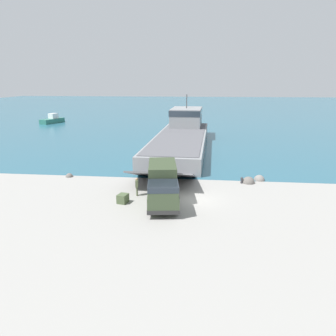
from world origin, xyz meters
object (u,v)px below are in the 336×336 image
at_px(landing_craft, 182,134).
at_px(soldier_on_ramp, 137,185).
at_px(military_truck, 163,184).
at_px(cargo_crate, 123,199).
at_px(mooring_bollard, 242,180).
at_px(moored_boat_a, 52,120).

distance_m(landing_craft, soldier_on_ramp, 24.45).
bearing_deg(military_truck, landing_craft, 172.11).
height_order(military_truck, cargo_crate, military_truck).
distance_m(military_truck, mooring_bollard, 9.58).
bearing_deg(moored_boat_a, cargo_crate, 139.47).
bearing_deg(landing_craft, cargo_crate, -95.49).
bearing_deg(mooring_bollard, cargo_crate, -147.99).
bearing_deg(cargo_crate, mooring_bollard, 32.01).
distance_m(soldier_on_ramp, moored_boat_a, 57.45).
height_order(landing_craft, mooring_bollard, landing_craft).
distance_m(soldier_on_ramp, cargo_crate, 2.15).
height_order(military_truck, mooring_bollard, military_truck).
bearing_deg(moored_boat_a, soldier_on_ramp, 141.15).
xyz_separation_m(moored_boat_a, mooring_bollard, (40.33, -43.92, -0.41)).
bearing_deg(mooring_bollard, soldier_on_ramp, -154.20).
height_order(landing_craft, cargo_crate, landing_craft).
xyz_separation_m(military_truck, soldier_on_ramp, (-2.50, 1.47, -0.66)).
bearing_deg(military_truck, mooring_bollard, 122.50).
relative_size(landing_craft, moored_boat_a, 5.49).
relative_size(landing_craft, soldier_on_ramp, 21.80).
relative_size(moored_boat_a, cargo_crate, 7.28).
height_order(moored_boat_a, cargo_crate, moored_boat_a).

